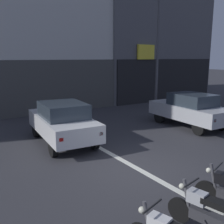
# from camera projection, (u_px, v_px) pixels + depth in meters

# --- Properties ---
(ground_plane) EXTENTS (120.00, 120.00, 0.00)m
(ground_plane) POSITION_uv_depth(u_px,v_px,m) (138.00, 169.00, 8.05)
(ground_plane) COLOR #333338
(lane_centre_line) EXTENTS (0.20, 18.00, 0.01)m
(lane_centre_line) POSITION_uv_depth(u_px,v_px,m) (62.00, 127.00, 12.96)
(lane_centre_line) COLOR silver
(lane_centre_line) RESTS_ON ground
(building_far_right) EXTENTS (10.12, 7.96, 13.66)m
(building_far_right) POSITION_uv_depth(u_px,v_px,m) (138.00, 16.00, 22.88)
(building_far_right) COLOR #56565B
(building_far_right) RESTS_ON ground
(car_white_crossing_near) EXTENTS (2.09, 4.23, 1.64)m
(car_white_crossing_near) POSITION_uv_depth(u_px,v_px,m) (63.00, 121.00, 10.35)
(car_white_crossing_near) COLOR black
(car_white_crossing_near) RESTS_ON ground
(car_silver_parked_kerbside) EXTENTS (1.94, 4.18, 1.64)m
(car_silver_parked_kerbside) POSITION_uv_depth(u_px,v_px,m) (190.00, 109.00, 12.82)
(car_silver_parked_kerbside) COLOR black
(car_silver_parked_kerbside) RESTS_ON ground
(car_black_down_street) EXTENTS (2.16, 4.25, 1.64)m
(car_black_down_street) POSITION_uv_depth(u_px,v_px,m) (46.00, 90.00, 19.95)
(car_black_down_street) COLOR black
(car_black_down_street) RESTS_ON ground
(street_lamp) EXTENTS (0.36, 0.36, 7.24)m
(street_lamp) POSITION_uv_depth(u_px,v_px,m) (158.00, 38.00, 14.26)
(street_lamp) COLOR #47474C
(street_lamp) RESTS_ON ground
(motorcycle_silver_row_left_mid) EXTENTS (0.55, 1.65, 0.98)m
(motorcycle_silver_row_left_mid) POSITION_uv_depth(u_px,v_px,m) (206.00, 212.00, 5.02)
(motorcycle_silver_row_left_mid) COLOR black
(motorcycle_silver_row_left_mid) RESTS_ON ground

